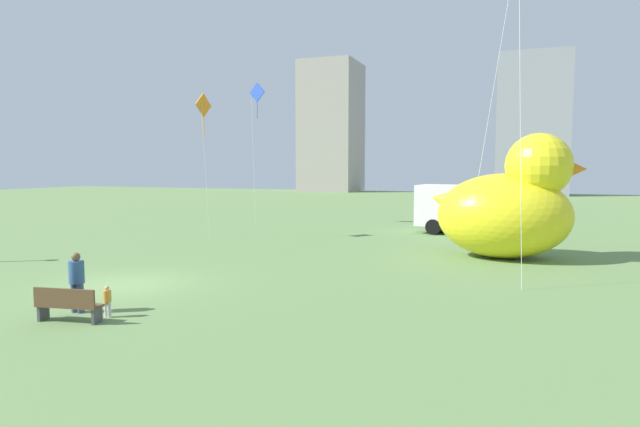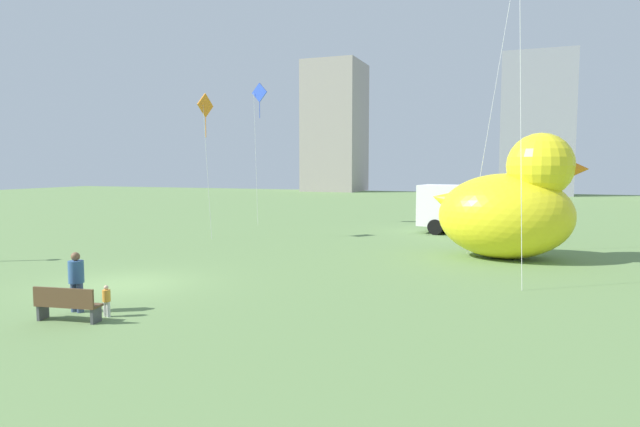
% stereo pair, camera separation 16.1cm
% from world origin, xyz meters
% --- Properties ---
extents(ground_plane, '(140.00, 140.00, 0.00)m').
position_xyz_m(ground_plane, '(0.00, 0.00, 0.00)').
color(ground_plane, '#65874C').
extents(park_bench, '(1.75, 0.71, 0.90)m').
position_xyz_m(park_bench, '(1.64, -4.00, 0.48)').
color(park_bench, brown).
rests_on(park_bench, ground).
extents(person_adult, '(0.40, 0.40, 1.64)m').
position_xyz_m(person_adult, '(1.16, -3.18, 0.91)').
color(person_adult, '#38476B').
rests_on(person_adult, ground).
extents(person_child, '(0.21, 0.21, 0.84)m').
position_xyz_m(person_child, '(2.26, -3.28, 0.46)').
color(person_child, silver).
rests_on(person_child, ground).
extents(giant_inflatable_duck, '(6.45, 4.14, 5.34)m').
position_xyz_m(giant_inflatable_duck, '(11.96, 9.99, 2.27)').
color(giant_inflatable_duck, yellow).
rests_on(giant_inflatable_duck, ground).
extents(box_truck, '(5.73, 3.06, 2.85)m').
position_xyz_m(box_truck, '(9.31, 17.78, 1.43)').
color(box_truck, white).
rests_on(box_truck, ground).
extents(city_skyline, '(64.25, 15.44, 20.64)m').
position_xyz_m(city_skyline, '(13.40, 64.76, 10.08)').
color(city_skyline, '#9E938C').
rests_on(city_skyline, ground).
extents(kite_blue, '(1.26, 0.61, 9.52)m').
position_xyz_m(kite_blue, '(-4.30, 18.40, 8.55)').
color(kite_blue, silver).
rests_on(kite_blue, ground).
extents(kite_orange, '(0.36, 1.27, 7.84)m').
position_xyz_m(kite_orange, '(-3.60, 10.73, 6.97)').
color(kite_orange, silver).
rests_on(kite_orange, ground).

